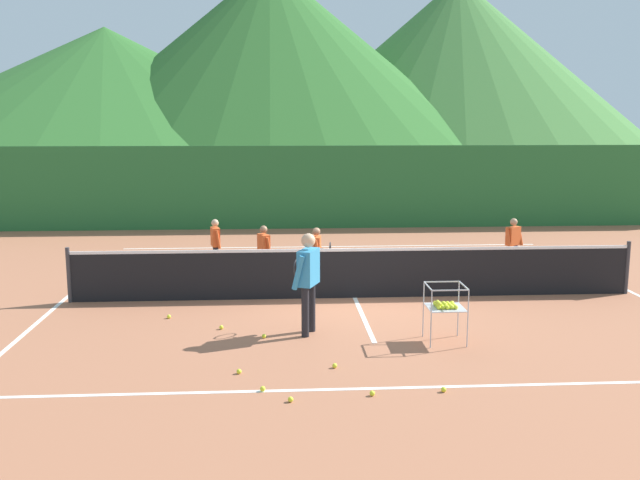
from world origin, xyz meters
TOP-DOWN VIEW (x-y plane):
  - ground_plane at (0.00, 0.00)m, footprint 120.00×120.00m
  - line_baseline_near at (0.00, -4.62)m, footprint 11.15×0.08m
  - line_baseline_far at (0.00, 5.51)m, footprint 11.15×0.08m
  - line_sideline_west at (-5.57, 0.00)m, footprint 0.08×10.13m
  - line_sideline_east at (5.57, 0.00)m, footprint 0.08×10.13m
  - line_service_center at (0.00, 0.00)m, footprint 0.08×5.59m
  - tennis_net at (0.00, 0.00)m, footprint 10.88×0.08m
  - instructor at (-1.00, -2.24)m, footprint 0.48×0.82m
  - student_0 at (-2.87, 2.51)m, footprint 0.27×0.50m
  - student_1 at (-1.77, 1.57)m, footprint 0.32×0.49m
  - student_2 at (-0.66, 1.20)m, footprint 0.41×0.63m
  - student_3 at (3.84, 2.19)m, footprint 0.48×0.38m
  - ball_cart at (1.08, -2.79)m, footprint 0.58×0.58m
  - tennis_ball_0 at (-1.69, -4.62)m, footprint 0.07×0.07m
  - tennis_ball_1 at (-0.71, -3.84)m, footprint 0.07×0.07m
  - tennis_ball_2 at (-2.02, -3.98)m, footprint 0.07×0.07m
  - tennis_ball_3 at (-3.38, -1.22)m, footprint 0.07×0.07m
  - tennis_ball_5 at (-2.42, -1.91)m, footprint 0.07×0.07m
  - tennis_ball_6 at (-1.71, -2.43)m, footprint 0.07×0.07m
  - tennis_ball_7 at (0.60, -4.79)m, footprint 0.07×0.07m
  - tennis_ball_8 at (-0.32, -4.86)m, footprint 0.07×0.07m
  - tennis_ball_9 at (-1.34, -4.99)m, footprint 0.07×0.07m
  - windscreen_fence at (0.00, 8.77)m, footprint 24.52×0.08m
  - hill_0 at (-18.91, 62.22)m, footprint 51.87×51.87m
  - hill_1 at (-1.94, 62.98)m, footprint 47.63×47.63m
  - hill_2 at (19.52, 69.32)m, footprint 45.50×45.50m

SIDE VIEW (x-z plane):
  - ground_plane at x=0.00m, z-range 0.00..0.00m
  - line_baseline_near at x=0.00m, z-range 0.00..0.01m
  - line_baseline_far at x=0.00m, z-range 0.00..0.01m
  - line_sideline_west at x=-5.57m, z-range 0.00..0.01m
  - line_sideline_east at x=5.57m, z-range 0.00..0.01m
  - line_service_center at x=0.00m, z-range 0.00..0.01m
  - tennis_ball_0 at x=-1.69m, z-range 0.00..0.07m
  - tennis_ball_1 at x=-0.71m, z-range 0.00..0.07m
  - tennis_ball_2 at x=-2.02m, z-range 0.00..0.07m
  - tennis_ball_3 at x=-3.38m, z-range 0.00..0.07m
  - tennis_ball_5 at x=-2.42m, z-range 0.00..0.07m
  - tennis_ball_6 at x=-1.71m, z-range 0.00..0.07m
  - tennis_ball_7 at x=0.60m, z-range 0.00..0.07m
  - tennis_ball_8 at x=-0.32m, z-range 0.00..0.07m
  - tennis_ball_9 at x=-1.34m, z-range 0.00..0.07m
  - tennis_net at x=0.00m, z-range -0.03..1.02m
  - ball_cart at x=1.08m, z-range 0.13..1.03m
  - student_1 at x=-1.77m, z-range 0.12..1.31m
  - student_2 at x=-0.66m, z-range 0.12..1.32m
  - student_0 at x=-2.87m, z-range 0.12..1.32m
  - student_3 at x=3.84m, z-range 0.12..1.33m
  - instructor at x=-1.00m, z-range 0.16..1.80m
  - windscreen_fence at x=0.00m, z-range 0.00..2.60m
  - hill_0 at x=-18.91m, z-range 0.00..12.70m
  - hill_2 at x=19.52m, z-range 0.00..19.31m
  - hill_1 at x=-1.94m, z-range 0.00..19.33m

